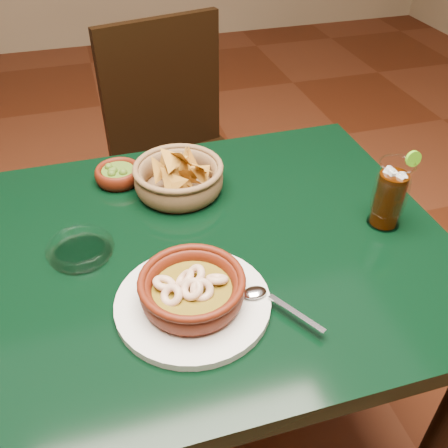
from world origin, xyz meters
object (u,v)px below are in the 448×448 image
object	(u,v)px
shrimp_plate	(193,293)
chip_basket	(179,177)
cola_drink	(390,195)
dining_table	(157,289)
dining_chair	(182,158)

from	to	relation	value
shrimp_plate	chip_basket	distance (m)	0.36
cola_drink	dining_table	bearing A→B (deg)	175.33
shrimp_plate	dining_chair	bearing A→B (deg)	79.55
dining_table	chip_basket	bearing A→B (deg)	64.00
dining_table	dining_chair	size ratio (longest dim) A/B	1.26
shrimp_plate	cola_drink	size ratio (longest dim) A/B	1.95
chip_basket	cola_drink	bearing A→B (deg)	-31.43
dining_table	shrimp_plate	size ratio (longest dim) A/B	3.63
chip_basket	shrimp_plate	bearing A→B (deg)	-98.49
shrimp_plate	dining_table	bearing A→B (deg)	106.01
shrimp_plate	chip_basket	xyz separation A→B (m)	(0.05, 0.35, 0.00)
dining_table	shrimp_plate	distance (m)	0.21
dining_table	cola_drink	size ratio (longest dim) A/B	7.07
dining_table	cola_drink	xyz separation A→B (m)	(0.49, -0.04, 0.17)
chip_basket	dining_chair	bearing A→B (deg)	78.21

